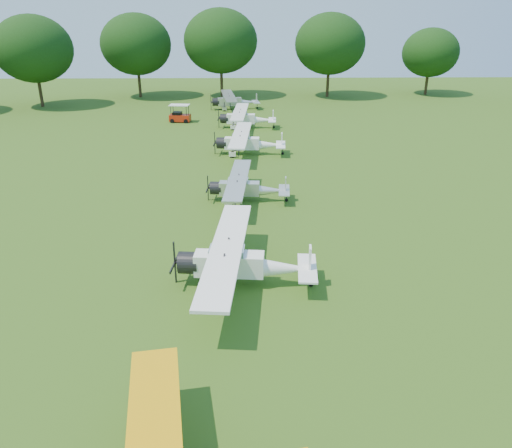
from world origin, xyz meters
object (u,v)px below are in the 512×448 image
(golf_cart, at_px, (180,116))
(aircraft_3, at_px, (240,261))
(aircraft_5, at_px, (247,141))
(aircraft_4, at_px, (246,186))
(aircraft_7, at_px, (233,100))
(aircraft_6, at_px, (245,117))

(golf_cart, bearing_deg, aircraft_3, -72.58)
(aircraft_3, xyz_separation_m, aircraft_5, (0.51, 24.06, -0.06))
(aircraft_4, xyz_separation_m, aircraft_7, (-1.55, 35.42, 0.15))
(aircraft_6, xyz_separation_m, golf_cart, (-7.89, 3.49, -0.53))
(aircraft_3, xyz_separation_m, aircraft_7, (-1.24, 47.10, -0.07))
(aircraft_4, height_order, aircraft_5, aircraft_5)
(golf_cart, bearing_deg, aircraft_5, -55.11)
(aircraft_4, relative_size, aircraft_5, 0.87)
(aircraft_3, xyz_separation_m, aircraft_6, (0.34, 35.45, -0.07))
(aircraft_3, bearing_deg, aircraft_7, 96.44)
(aircraft_5, bearing_deg, golf_cart, 122.37)
(aircraft_4, bearing_deg, aircraft_7, 96.65)
(aircraft_3, relative_size, aircraft_6, 1.06)
(aircraft_4, xyz_separation_m, aircraft_6, (0.03, 23.77, 0.15))
(aircraft_3, bearing_deg, aircraft_4, 93.42)
(aircraft_5, bearing_deg, aircraft_4, -87.00)
(aircraft_4, xyz_separation_m, aircraft_5, (0.20, 12.38, 0.15))
(aircraft_5, height_order, golf_cart, aircraft_5)
(aircraft_7, bearing_deg, aircraft_5, -91.78)
(aircraft_4, relative_size, aircraft_6, 0.88)
(aircraft_4, distance_m, aircraft_6, 23.77)
(aircraft_4, bearing_deg, aircraft_3, -87.36)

